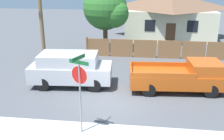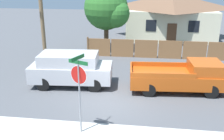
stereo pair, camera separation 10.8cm
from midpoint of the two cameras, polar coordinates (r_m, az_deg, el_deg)
name	(u,v)px [view 2 (the right image)]	position (r m, az deg, el deg)	size (l,w,h in m)	color
ground_plane	(112,103)	(13.65, 0.18, -7.28)	(80.00, 80.00, 0.00)	#4C4F54
wooden_fence	(170,50)	(21.28, 12.66, 4.33)	(13.39, 0.12, 1.56)	brown
house	(170,15)	(29.00, 12.63, 11.70)	(9.56, 7.04, 4.63)	beige
oak_tree	(108,9)	(22.57, -0.74, 13.10)	(3.89, 3.71, 5.55)	brown
red_suv	(71,68)	(15.69, -8.77, 0.37)	(4.90, 2.36, 1.98)	#B7B7BC
orange_pickup	(182,77)	(15.34, 15.22, -1.39)	(5.50, 2.41, 1.75)	#B74C14
stop_sign	(79,82)	(10.41, -6.91, -2.57)	(0.84, 0.76, 3.34)	gray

